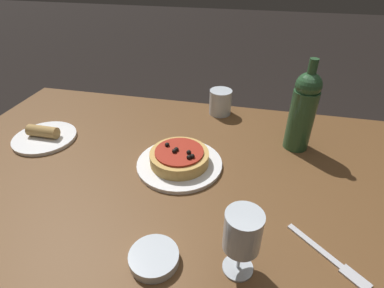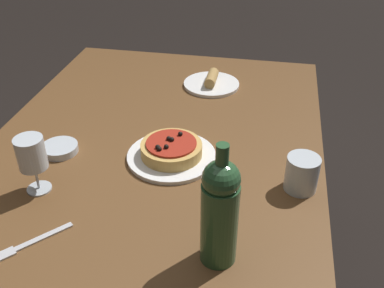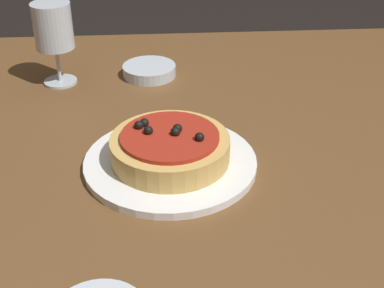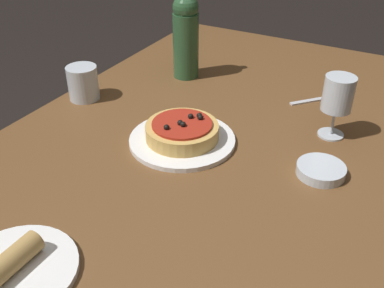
{
  "view_description": "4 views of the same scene",
  "coord_description": "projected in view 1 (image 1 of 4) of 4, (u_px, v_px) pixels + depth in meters",
  "views": [
    {
      "loc": [
        -0.16,
        0.62,
        1.28
      ],
      "look_at": [
        0.0,
        -0.13,
        0.77
      ],
      "focal_mm": 28.0,
      "sensor_mm": 36.0,
      "label": 1
    },
    {
      "loc": [
        -1.0,
        -0.33,
        1.47
      ],
      "look_at": [
        0.06,
        -0.12,
        0.76
      ],
      "focal_mm": 42.0,
      "sensor_mm": 36.0,
      "label": 2
    },
    {
      "loc": [
        0.02,
        -0.74,
        1.17
      ],
      "look_at": [
        0.06,
        -0.1,
        0.78
      ],
      "focal_mm": 50.0,
      "sensor_mm": 36.0,
      "label": 3
    },
    {
      "loc": [
        0.83,
        0.39,
        1.31
      ],
      "look_at": [
        0.07,
        -0.02,
        0.75
      ],
      "focal_mm": 42.0,
      "sensor_mm": 36.0,
      "label": 4
    }
  ],
  "objects": [
    {
      "name": "wine_glass",
      "position": [
        243.0,
        233.0,
        0.56
      ],
      "size": [
        0.07,
        0.07,
        0.16
      ],
      "color": "silver",
      "rests_on": "dining_table"
    },
    {
      "name": "side_bowl",
      "position": [
        156.0,
        258.0,
        0.63
      ],
      "size": [
        0.11,
        0.11,
        0.02
      ],
      "color": "silver",
      "rests_on": "dining_table"
    },
    {
      "name": "dining_table",
      "position": [
        184.0,
        200.0,
        0.88
      ],
      "size": [
        1.59,
        1.01,
        0.72
      ],
      "color": "brown",
      "rests_on": "ground_plane"
    },
    {
      "name": "dinner_plate",
      "position": [
        180.0,
        164.0,
        0.9
      ],
      "size": [
        0.26,
        0.26,
        0.01
      ],
      "color": "white",
      "rests_on": "dining_table"
    },
    {
      "name": "water_cup",
      "position": [
        220.0,
        102.0,
        1.16
      ],
      "size": [
        0.09,
        0.09,
        0.1
      ],
      "color": "silver",
      "rests_on": "dining_table"
    },
    {
      "name": "wine_bottle",
      "position": [
        303.0,
        110.0,
        0.92
      ],
      "size": [
        0.08,
        0.08,
        0.29
      ],
      "color": "#2D5633",
      "rests_on": "dining_table"
    },
    {
      "name": "fork",
      "position": [
        331.0,
        259.0,
        0.64
      ],
      "size": [
        0.16,
        0.15,
        0.0
      ],
      "rotation": [
        0.0,
        0.0,
        2.41
      ],
      "color": "silver",
      "rests_on": "dining_table"
    },
    {
      "name": "pizza",
      "position": [
        179.0,
        157.0,
        0.89
      ],
      "size": [
        0.18,
        0.18,
        0.05
      ],
      "color": "tan",
      "rests_on": "dinner_plate"
    },
    {
      "name": "side_plate",
      "position": [
        44.0,
        136.0,
        1.02
      ],
      "size": [
        0.21,
        0.21,
        0.05
      ],
      "color": "white",
      "rests_on": "dining_table"
    }
  ]
}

